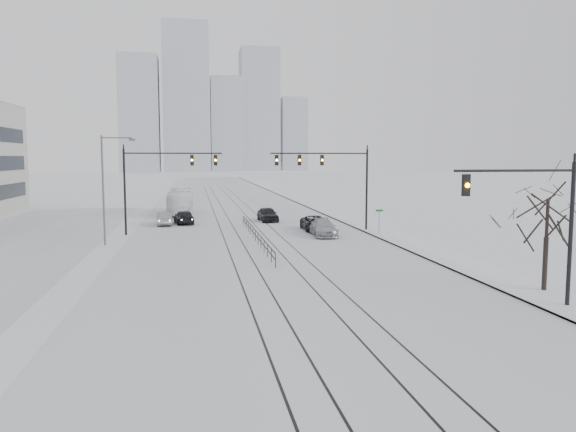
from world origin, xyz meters
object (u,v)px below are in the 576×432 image
(sedan_sb_inner, at_px, (184,217))
(sedan_nb_far, at_px, (268,214))
(sedan_sb_outer, at_px, (165,219))
(traffic_mast_near, at_px, (541,214))
(sedan_nb_front, at_px, (315,223))
(box_truck, at_px, (181,202))
(bare_tree, at_px, (548,209))
(sedan_nb_right, at_px, (323,228))

(sedan_sb_inner, height_order, sedan_nb_far, sedan_nb_far)
(sedan_sb_outer, distance_m, sedan_nb_far, 11.48)
(traffic_mast_near, bearing_deg, sedan_nb_front, 97.84)
(box_truck, bearing_deg, bare_tree, 115.43)
(sedan_sb_inner, relative_size, sedan_nb_far, 0.96)
(sedan_sb_outer, height_order, box_truck, box_truck)
(traffic_mast_near, distance_m, sedan_nb_far, 39.85)
(sedan_sb_outer, xyz_separation_m, sedan_nb_far, (11.34, 1.78, 0.07))
(sedan_sb_outer, relative_size, sedan_nb_right, 0.85)
(traffic_mast_near, distance_m, sedan_sb_outer, 41.92)
(sedan_nb_front, distance_m, sedan_nb_far, 9.40)
(bare_tree, height_order, sedan_nb_front, bare_tree)
(sedan_nb_front, bearing_deg, traffic_mast_near, -80.83)
(sedan_sb_outer, height_order, sedan_nb_right, sedan_nb_right)
(sedan_nb_right, distance_m, sedan_nb_far, 13.25)
(bare_tree, distance_m, sedan_nb_front, 28.25)
(traffic_mast_near, xyz_separation_m, sedan_nb_right, (-4.28, 26.12, -3.82))
(sedan_nb_front, relative_size, box_truck, 0.44)
(sedan_nb_front, distance_m, sedan_nb_right, 4.10)
(sedan_sb_inner, bearing_deg, bare_tree, 109.91)
(bare_tree, distance_m, sedan_nb_far, 37.49)
(sedan_sb_outer, xyz_separation_m, sedan_nb_front, (14.94, -6.90, -0.00))
(sedan_nb_front, height_order, sedan_nb_far, sedan_nb_far)
(sedan_sb_inner, relative_size, box_truck, 0.38)
(sedan_sb_outer, bearing_deg, sedan_sb_inner, -162.41)
(sedan_nb_right, distance_m, box_truck, 25.95)
(sedan_nb_front, relative_size, sedan_nb_right, 1.00)
(sedan_nb_far, bearing_deg, traffic_mast_near, -83.00)
(traffic_mast_near, distance_m, box_truck, 51.55)
(traffic_mast_near, relative_size, bare_tree, 1.15)
(sedan_nb_front, xyz_separation_m, box_truck, (-13.47, 18.13, 0.90))
(bare_tree, xyz_separation_m, sedan_sb_outer, (-21.52, 34.12, -3.77))
(bare_tree, relative_size, sedan_sb_inner, 1.37)
(traffic_mast_near, height_order, box_truck, traffic_mast_near)
(sedan_sb_inner, relative_size, sedan_nb_right, 0.87)
(bare_tree, xyz_separation_m, sedan_sb_inner, (-19.49, 34.86, -3.73))
(sedan_nb_far, distance_m, box_truck, 13.69)
(sedan_sb_inner, distance_m, sedan_nb_far, 9.37)
(box_truck, bearing_deg, traffic_mast_near, 111.62)
(sedan_sb_outer, relative_size, sedan_nb_far, 0.94)
(sedan_nb_far, bearing_deg, sedan_sb_outer, -175.36)
(sedan_nb_front, xyz_separation_m, sedan_nb_right, (-0.11, -4.10, 0.03))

